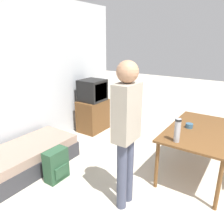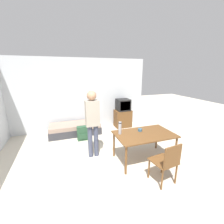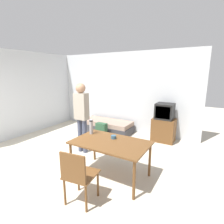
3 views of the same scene
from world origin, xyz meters
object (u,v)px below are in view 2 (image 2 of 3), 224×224
at_px(dining_table, 144,136).
at_px(mate_bowl, 140,130).
at_px(daybed, 75,129).
at_px(backpack, 82,133).
at_px(person_standing, 92,119).
at_px(thermos_flask, 120,128).
at_px(tv, 123,114).
at_px(wooden_chair, 167,161).

bearing_deg(dining_table, mate_bowl, 99.87).
distance_m(daybed, mate_bowl, 2.61).
height_order(daybed, backpack, backpack).
bearing_deg(person_standing, thermos_flask, -33.92).
relative_size(tv, mate_bowl, 10.86).
bearing_deg(wooden_chair, tv, 82.08).
bearing_deg(tv, daybed, -176.53).
height_order(wooden_chair, mate_bowl, wooden_chair).
height_order(daybed, dining_table, dining_table).
height_order(tv, backpack, tv).
height_order(dining_table, backpack, dining_table).
xyz_separation_m(wooden_chair, mate_bowl, (-0.00, 1.09, 0.24)).
distance_m(daybed, backpack, 0.63).
relative_size(dining_table, wooden_chair, 1.61).
distance_m(daybed, wooden_chair, 3.52).
bearing_deg(person_standing, backpack, 97.21).
xyz_separation_m(thermos_flask, mate_bowl, (0.56, -0.01, -0.14)).
bearing_deg(daybed, backpack, -73.22).
bearing_deg(thermos_flask, dining_table, -17.13).
bearing_deg(thermos_flask, person_standing, 146.08).
distance_m(dining_table, mate_bowl, 0.21).
bearing_deg(thermos_flask, mate_bowl, -0.61).
height_order(dining_table, person_standing, person_standing).
relative_size(tv, thermos_flask, 3.69).
xyz_separation_m(person_standing, backpack, (-0.14, 1.08, -0.81)).
relative_size(daybed, mate_bowl, 17.05).
relative_size(dining_table, thermos_flask, 4.68).
bearing_deg(person_standing, tv, 48.04).
height_order(thermos_flask, backpack, thermos_flask).
bearing_deg(dining_table, backpack, 128.51).
distance_m(wooden_chair, person_standing, 1.97).
distance_m(thermos_flask, backpack, 1.78).
bearing_deg(tv, person_standing, -131.96).
xyz_separation_m(dining_table, mate_bowl, (-0.03, 0.18, 0.10)).
distance_m(thermos_flask, mate_bowl, 0.57).
distance_m(tv, dining_table, 2.42).
relative_size(daybed, backpack, 3.78).
bearing_deg(person_standing, dining_table, -26.16).
bearing_deg(thermos_flask, tv, 65.09).
relative_size(daybed, tv, 1.57).
xyz_separation_m(dining_table, thermos_flask, (-0.59, 0.18, 0.24)).
bearing_deg(wooden_chair, thermos_flask, 117.08).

